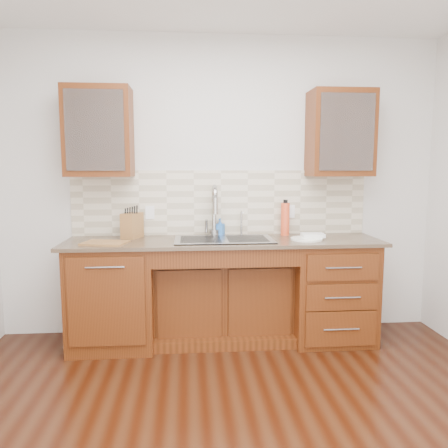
{
  "coord_description": "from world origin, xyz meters",
  "views": [
    {
      "loc": [
        -0.31,
        -2.26,
        1.53
      ],
      "look_at": [
        0.0,
        1.4,
        1.05
      ],
      "focal_mm": 35.0,
      "sensor_mm": 36.0,
      "label": 1
    }
  ],
  "objects": [
    {
      "name": "filter_tap",
      "position": [
        0.18,
        1.65,
        1.03
      ],
      "size": [
        0.02,
        0.02,
        0.24
      ],
      "primitive_type": "cylinder",
      "color": "#999993",
      "rests_on": "countertop"
    },
    {
      "name": "knife_block",
      "position": [
        -0.8,
        1.59,
        1.02
      ],
      "size": [
        0.19,
        0.23,
        0.22
      ],
      "primitive_type": "cube",
      "rotation": [
        0.0,
        0.0,
        -0.42
      ],
      "color": "#966137",
      "rests_on": "countertop"
    },
    {
      "name": "base_cabinet_left",
      "position": [
        -0.95,
        1.44,
        0.44
      ],
      "size": [
        0.7,
        0.62,
        0.88
      ],
      "primitive_type": "cube",
      "color": "#593014",
      "rests_on": "ground"
    },
    {
      "name": "cup_right_a",
      "position": [
        1.0,
        1.58,
        1.77
      ],
      "size": [
        0.15,
        0.15,
        0.09
      ],
      "primitive_type": "imported",
      "rotation": [
        0.0,
        0.0,
        -0.34
      ],
      "color": "white",
      "rests_on": "upper_cabinet_right"
    },
    {
      "name": "cup_left_b",
      "position": [
        -0.9,
        1.58,
        1.77
      ],
      "size": [
        0.13,
        0.13,
        0.09
      ],
      "primitive_type": "imported",
      "rotation": [
        0.0,
        0.0,
        0.33
      ],
      "color": "white",
      "rests_on": "upper_cabinet_left"
    },
    {
      "name": "cup_right_b",
      "position": [
        1.18,
        1.58,
        1.78
      ],
      "size": [
        0.14,
        0.14,
        0.1
      ],
      "primitive_type": "imported",
      "rotation": [
        0.0,
        0.0,
        -0.34
      ],
      "color": "white",
      "rests_on": "upper_cabinet_right"
    },
    {
      "name": "wall_back",
      "position": [
        0.0,
        1.8,
        1.35
      ],
      "size": [
        4.0,
        0.1,
        2.7
      ],
      "primitive_type": "cube",
      "color": "silver",
      "rests_on": "ground"
    },
    {
      "name": "outlet_left",
      "position": [
        -0.65,
        1.73,
        1.12
      ],
      "size": [
        0.08,
        0.01,
        0.12
      ],
      "primitive_type": "cube",
      "color": "white",
      "rests_on": "backsplash"
    },
    {
      "name": "soap_bottle",
      "position": [
        -0.01,
        1.67,
        0.99
      ],
      "size": [
        0.09,
        0.09,
        0.16
      ],
      "primitive_type": "imported",
      "rotation": [
        0.0,
        0.0,
        -0.42
      ],
      "color": "blue",
      "rests_on": "countertop"
    },
    {
      "name": "plate",
      "position": [
        0.71,
        1.36,
        0.92
      ],
      "size": [
        0.34,
        0.34,
        0.02
      ],
      "primitive_type": "cylinder",
      "rotation": [
        0.0,
        0.0,
        0.27
      ],
      "color": "white",
      "rests_on": "countertop"
    },
    {
      "name": "backsplash",
      "position": [
        0.0,
        1.74,
        1.21
      ],
      "size": [
        2.7,
        0.02,
        0.59
      ],
      "primitive_type": "cube",
      "color": "beige",
      "rests_on": "wall_back"
    },
    {
      "name": "sink",
      "position": [
        0.0,
        1.41,
        0.83
      ],
      "size": [
        0.84,
        0.46,
        0.19
      ],
      "primitive_type": "cube",
      "color": "#9E9EA5",
      "rests_on": "countertop"
    },
    {
      "name": "cutting_board",
      "position": [
        -0.98,
        1.31,
        0.92
      ],
      "size": [
        0.39,
        0.32,
        0.02
      ],
      "primitive_type": "cube",
      "rotation": [
        0.0,
        0.0,
        -0.25
      ],
      "color": "#977D49",
      "rests_on": "countertop"
    },
    {
      "name": "faucet",
      "position": [
        -0.07,
        1.64,
        1.11
      ],
      "size": [
        0.04,
        0.04,
        0.4
      ],
      "primitive_type": "cylinder",
      "color": "#999993",
      "rests_on": "countertop"
    },
    {
      "name": "cup_left_a",
      "position": [
        -1.11,
        1.58,
        1.78
      ],
      "size": [
        0.15,
        0.15,
        0.11
      ],
      "primitive_type": "imported",
      "rotation": [
        0.0,
        0.0,
        -0.11
      ],
      "color": "silver",
      "rests_on": "upper_cabinet_left"
    },
    {
      "name": "outlet_right",
      "position": [
        0.65,
        1.73,
        1.12
      ],
      "size": [
        0.08,
        0.01,
        0.12
      ],
      "primitive_type": "cube",
      "color": "white",
      "rests_on": "backsplash"
    },
    {
      "name": "base_cabinet_center",
      "position": [
        0.0,
        1.53,
        0.35
      ],
      "size": [
        1.2,
        0.44,
        0.7
      ],
      "primitive_type": "cube",
      "color": "#593014",
      "rests_on": "ground"
    },
    {
      "name": "base_cabinet_right",
      "position": [
        0.95,
        1.44,
        0.44
      ],
      "size": [
        0.7,
        0.62,
        0.88
      ],
      "primitive_type": "cube",
      "color": "#593014",
      "rests_on": "ground"
    },
    {
      "name": "upper_cabinet_right",
      "position": [
        1.05,
        1.58,
        1.83
      ],
      "size": [
        0.55,
        0.34,
        0.75
      ],
      "primitive_type": "cube",
      "color": "#593014",
      "rests_on": "wall_back"
    },
    {
      "name": "upper_cabinet_left",
      "position": [
        -1.05,
        1.58,
        1.83
      ],
      "size": [
        0.55,
        0.34,
        0.75
      ],
      "primitive_type": "cube",
      "color": "#593014",
      "rests_on": "wall_back"
    },
    {
      "name": "countertop",
      "position": [
        0.0,
        1.43,
        0.9
      ],
      "size": [
        2.7,
        0.65,
        0.03
      ],
      "primitive_type": "cube",
      "color": "#84705B",
      "rests_on": "base_cabinet_left"
    },
    {
      "name": "dish_towel",
      "position": [
        0.78,
        1.42,
        0.94
      ],
      "size": [
        0.2,
        0.15,
        0.03
      ],
      "primitive_type": "cube",
      "rotation": [
        0.0,
        0.0,
        -0.03
      ],
      "color": "white",
      "rests_on": "plate"
    },
    {
      "name": "water_bottle",
      "position": [
        0.58,
        1.64,
        1.06
      ],
      "size": [
        0.1,
        0.1,
        0.3
      ],
      "primitive_type": "cylinder",
      "rotation": [
        0.0,
        0.0,
        0.34
      ],
      "color": "#DD4622",
      "rests_on": "countertop"
    }
  ]
}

